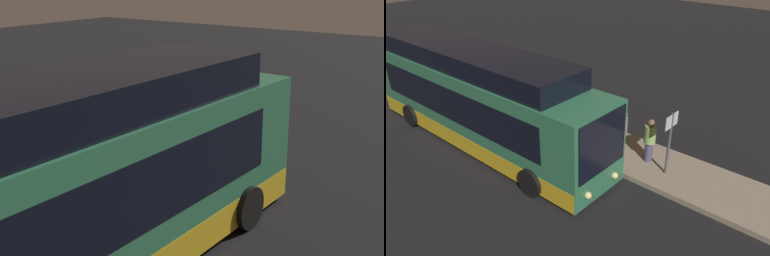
# 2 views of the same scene
# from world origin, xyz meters

# --- Properties ---
(platform) EXTENTS (20.00, 2.66, 0.20)m
(platform) POSITION_xyz_m (0.00, 2.93, 0.10)
(platform) COLOR gray
(platform) RESTS_ON ground
(bus_lead) EXTENTS (12.39, 2.88, 3.99)m
(bus_lead) POSITION_xyz_m (-1.73, 0.06, 1.83)
(bus_lead) COLOR #2D704C
(bus_lead) RESTS_ON ground
(passenger_boarding) EXTENTS (0.45, 0.45, 1.85)m
(passenger_boarding) POSITION_xyz_m (3.48, 2.72, 1.24)
(passenger_boarding) COLOR silver
(passenger_boarding) RESTS_ON platform
(passenger_waiting) EXTENTS (0.59, 0.59, 1.74)m
(passenger_waiting) POSITION_xyz_m (4.55, 2.92, 1.13)
(passenger_waiting) COLOR #4C476B
(passenger_waiting) RESTS_ON platform
(passenger_with_bags) EXTENTS (0.46, 0.61, 1.59)m
(passenger_with_bags) POSITION_xyz_m (1.74, 3.42, 1.04)
(passenger_with_bags) COLOR #2D2D33
(passenger_with_bags) RESTS_ON platform
(suitcase) EXTENTS (0.37, 0.19, 0.97)m
(suitcase) POSITION_xyz_m (1.71, 2.85, 0.56)
(suitcase) COLOR black
(suitcase) RESTS_ON platform
(sign_post) EXTENTS (0.10, 0.79, 2.38)m
(sign_post) POSITION_xyz_m (5.47, 2.63, 1.74)
(sign_post) COLOR #4C4C51
(sign_post) RESTS_ON platform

